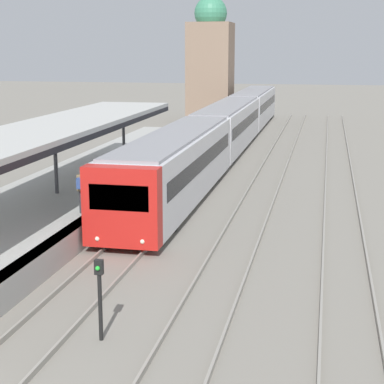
# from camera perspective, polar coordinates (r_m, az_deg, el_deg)

# --- Properties ---
(platform_canopy) EXTENTS (4.00, 23.03, 2.89)m
(platform_canopy) POSITION_cam_1_polar(r_m,az_deg,el_deg) (27.18, -12.08, 5.61)
(platform_canopy) COLOR beige
(platform_canopy) RESTS_ON station_platform
(person_on_platform) EXTENTS (0.40, 0.40, 1.66)m
(person_on_platform) POSITION_cam_1_polar(r_m,az_deg,el_deg) (23.86, -9.69, 0.41)
(person_on_platform) COLOR #2D2D33
(person_on_platform) RESTS_ON station_platform
(train_near) EXTENTS (2.68, 46.95, 3.15)m
(train_near) POSITION_cam_1_polar(r_m,az_deg,el_deg) (44.08, 3.15, 5.94)
(train_near) COLOR red
(train_near) RESTS_ON ground_plane
(signal_post_near) EXTENTS (0.20, 0.21, 2.04)m
(signal_post_near) POSITION_cam_1_polar(r_m,az_deg,el_deg) (15.56, -8.21, -8.73)
(signal_post_near) COLOR black
(signal_post_near) RESTS_ON ground_plane
(distant_domed_building) EXTENTS (4.00, 4.00, 11.57)m
(distant_domed_building) POSITION_cam_1_polar(r_m,az_deg,el_deg) (61.38, 1.65, 11.34)
(distant_domed_building) COLOR #89705B
(distant_domed_building) RESTS_ON ground_plane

